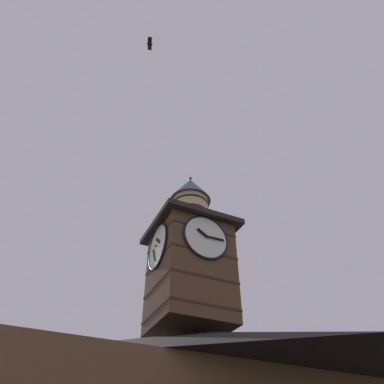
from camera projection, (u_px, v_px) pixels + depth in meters
The scene contains 3 objects.
clock_tower at pixel (190, 258), 16.75m from camera, with size 3.76×3.76×8.14m.
moon at pixel (168, 378), 43.46m from camera, with size 2.36×2.36×2.36m.
flying_bird_high at pixel (150, 44), 18.58m from camera, with size 0.42×0.73×0.17m.
Camera 1 is at (6.24, 11.54, 1.92)m, focal length 34.82 mm.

